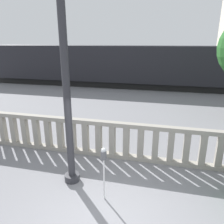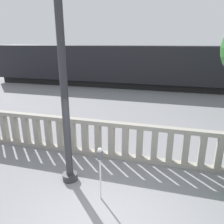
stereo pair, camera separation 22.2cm
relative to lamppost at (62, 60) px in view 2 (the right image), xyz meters
The scene contains 5 objects.
ground_plane 3.94m from the lamppost, 46.42° to the right, with size 160.00×160.00×0.00m, color slate.
balustrade 3.49m from the lamppost, 51.16° to the left, with size 13.38×0.24×1.31m.
lamppost is the anchor object (origin of this frame).
parking_meter 2.63m from the lamppost, 25.22° to the right, with size 0.14×0.14×1.46m.
train_near 14.25m from the lamppost, 86.48° to the left, with size 28.68×2.89×4.14m.
Camera 2 is at (1.35, -3.63, 3.91)m, focal length 35.00 mm.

